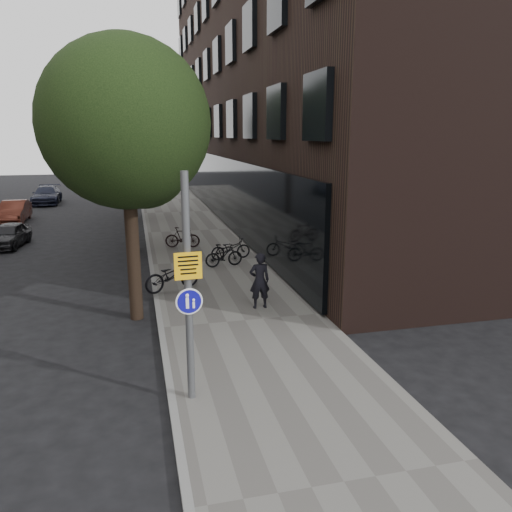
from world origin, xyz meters
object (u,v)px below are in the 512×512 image
object	(u,v)px
signpost	(188,289)
parked_bike_facade_near	(231,248)
parked_car_near	(9,235)
pedestrian	(260,281)

from	to	relation	value
signpost	parked_bike_facade_near	distance (m)	11.05
signpost	parked_car_near	distance (m)	17.10
signpost	pedestrian	xyz separation A→B (m)	(2.50, 4.61, -1.35)
signpost	pedestrian	bearing A→B (deg)	58.35
pedestrian	parked_car_near	world-z (taller)	pedestrian
signpost	parked_car_near	bearing A→B (deg)	109.50
pedestrian	parked_bike_facade_near	bearing A→B (deg)	-92.62
signpost	parked_bike_facade_near	bearing A→B (deg)	72.01
parked_car_near	signpost	bearing A→B (deg)	-60.50
parked_bike_facade_near	parked_car_near	distance (m)	10.67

